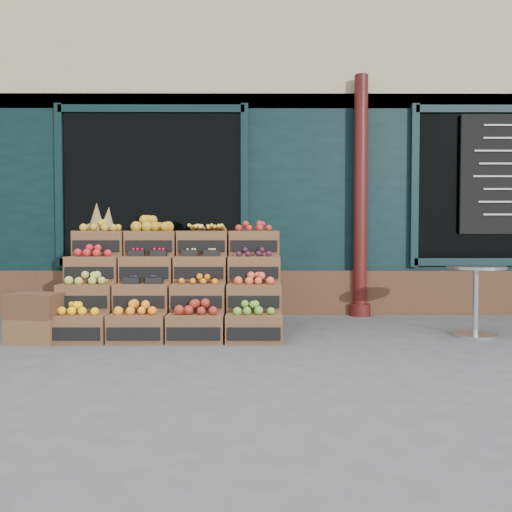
{
  "coord_description": "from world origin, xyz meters",
  "views": [
    {
      "loc": [
        -0.22,
        -4.62,
        1.04
      ],
      "look_at": [
        -0.2,
        0.7,
        0.85
      ],
      "focal_mm": 35.0,
      "sensor_mm": 36.0,
      "label": 1
    }
  ],
  "objects": [
    {
      "name": "spare_crates",
      "position": [
        -2.4,
        0.34,
        0.25
      ],
      "size": [
        0.53,
        0.4,
        0.49
      ],
      "rotation": [
        0.0,
        0.0,
        -0.14
      ],
      "color": "brown",
      "rests_on": "ground"
    },
    {
      "name": "bistro_table",
      "position": [
        2.12,
        0.62,
        0.47
      ],
      "size": [
        0.59,
        0.59,
        0.75
      ],
      "rotation": [
        0.0,
        0.0,
        0.09
      ],
      "color": "silver",
      "rests_on": "ground"
    },
    {
      "name": "ground",
      "position": [
        0.0,
        0.0,
        0.0
      ],
      "size": [
        60.0,
        60.0,
        0.0
      ],
      "primitive_type": "plane",
      "color": "#48484B",
      "rests_on": "ground"
    },
    {
      "name": "shopkeeper",
      "position": [
        -2.02,
        2.89,
        1.02
      ],
      "size": [
        0.82,
        0.6,
        2.05
      ],
      "primitive_type": "imported",
      "rotation": [
        0.0,
        0.0,
        3.31
      ],
      "color": "#164E25",
      "rests_on": "ground"
    },
    {
      "name": "crate_display",
      "position": [
        -1.1,
        0.85,
        0.45
      ],
      "size": [
        2.31,
        1.13,
        1.45
      ],
      "rotation": [
        0.0,
        0.0,
        -0.0
      ],
      "color": "brown",
      "rests_on": "ground"
    },
    {
      "name": "shop_facade",
      "position": [
        0.0,
        5.11,
        2.4
      ],
      "size": [
        12.0,
        6.24,
        4.8
      ],
      "color": "black",
      "rests_on": "ground"
    }
  ]
}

